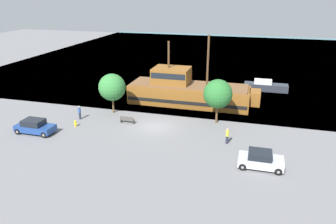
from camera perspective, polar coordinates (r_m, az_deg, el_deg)
ground_plane at (r=37.35m, az=-2.27°, el=-2.62°), size 160.00×160.00×0.00m
water_surface at (r=78.77m, az=7.63°, el=9.63°), size 80.00×80.00×0.00m
pirate_ship at (r=44.48m, az=3.35°, el=3.64°), size 17.47×4.73×9.37m
moored_boat_dockside at (r=52.90m, az=16.59°, el=4.32°), size 6.53×1.85×1.68m
parked_car_curb_front at (r=38.33m, az=-22.19°, el=-2.36°), size 4.20×1.89×1.56m
parked_car_curb_mid at (r=29.96m, az=15.81°, el=-8.02°), size 3.85×1.99×1.54m
fire_hydrant at (r=38.79m, az=-15.84°, el=-1.87°), size 0.42×0.25×0.76m
bench_promenade_east at (r=38.50m, az=-7.12°, el=-1.34°), size 1.66×0.45×0.85m
pedestrian_walking_near at (r=33.63m, az=10.29°, el=-4.10°), size 0.32×0.32×1.68m
pedestrian_walking_far at (r=40.67m, az=-15.14°, el=-0.07°), size 0.32×0.32×1.69m
tree_row_east at (r=41.17m, az=-9.71°, el=4.26°), size 3.36×3.36×5.03m
tree_row_mideast at (r=37.75m, az=8.67°, el=3.13°), size 3.33×3.33×5.21m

